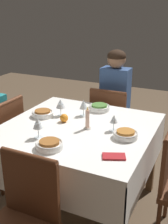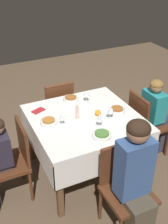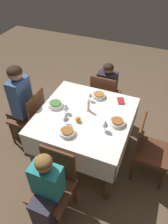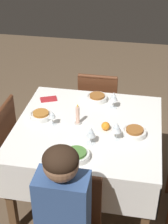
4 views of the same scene
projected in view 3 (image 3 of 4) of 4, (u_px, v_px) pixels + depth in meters
name	position (u px, v px, depth m)	size (l,w,h in m)	color
ground_plane	(85.00, 154.00, 3.20)	(8.00, 8.00, 0.00)	brown
dining_table	(85.00, 121.00, 2.76)	(1.16, 1.14, 0.77)	white
chair_north	(31.00, 115.00, 3.09)	(0.42, 0.42, 0.88)	#562D19
chair_west	(54.00, 183.00, 2.30)	(0.42, 0.42, 0.88)	#562D19
chair_east	(104.00, 95.00, 3.45)	(0.42, 0.42, 0.88)	#562D19
chair_south	(148.00, 147.00, 2.66)	(0.42, 0.42, 0.88)	#562D19
person_adult_denim	(19.00, 101.00, 2.99)	(0.30, 0.34, 1.25)	#4C4233
person_child_teal	(45.00, 192.00, 2.13)	(0.33, 0.30, 1.04)	#383342
person_child_dark	(108.00, 87.00, 3.53)	(0.33, 0.30, 0.99)	#383342
bowl_north	(56.00, 104.00, 2.79)	(0.20, 0.20, 0.06)	white
wine_glass_north	(66.00, 107.00, 2.64)	(0.07, 0.07, 0.15)	white
bowl_west	(67.00, 132.00, 2.43)	(0.18, 0.18, 0.06)	white
wine_glass_west	(66.00, 117.00, 2.49)	(0.08, 0.08, 0.15)	white
bowl_east	(99.00, 95.00, 2.94)	(0.18, 0.18, 0.06)	white
wine_glass_east	(90.00, 95.00, 2.84)	(0.07, 0.07, 0.13)	white
bowl_south	(117.00, 122.00, 2.55)	(0.19, 0.19, 0.06)	white
wine_glass_south	(105.00, 124.00, 2.41)	(0.07, 0.07, 0.15)	white
candle_centerpiece	(88.00, 106.00, 2.70)	(0.06, 0.06, 0.18)	beige
orange_fruit	(78.00, 119.00, 2.57)	(0.07, 0.07, 0.07)	orange
napkin_red_folded	(121.00, 101.00, 2.88)	(0.17, 0.13, 0.01)	#AD2328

